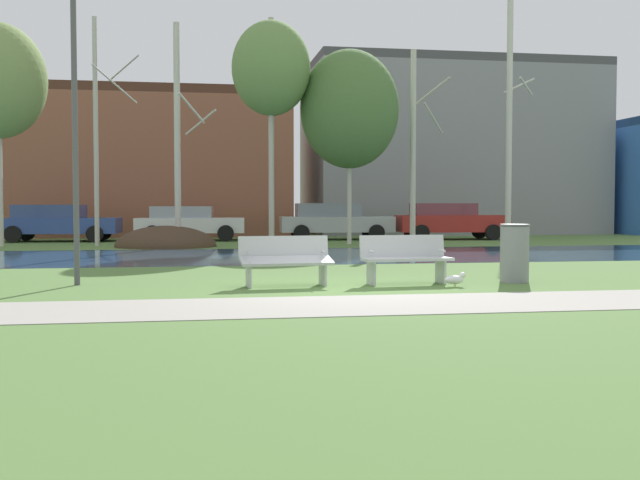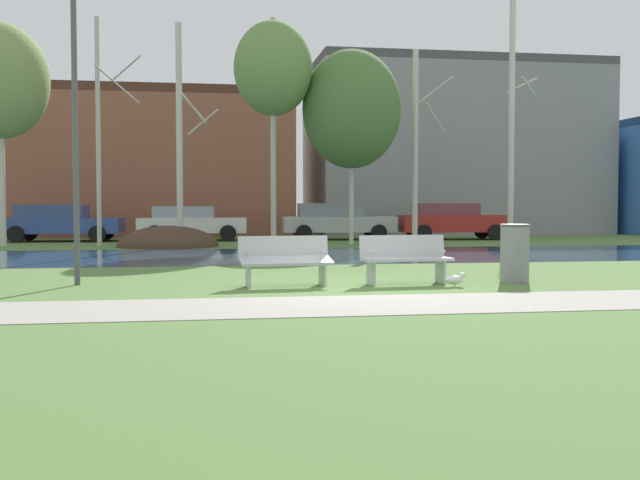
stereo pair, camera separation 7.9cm
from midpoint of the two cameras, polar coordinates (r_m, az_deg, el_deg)
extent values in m
plane|color=#517538|center=(22.32, -2.72, -0.99)|extent=(120.00, 120.00, 0.00)
cube|color=#9E998E|center=(10.77, 4.66, -4.86)|extent=(60.00, 2.14, 0.01)
cube|color=#33516B|center=(21.24, -2.38, -1.16)|extent=(80.00, 6.87, 0.01)
ellipsoid|color=#423021|center=(26.31, -11.62, -0.49)|extent=(3.44, 3.44, 1.43)
cube|color=#B2B5B7|center=(13.05, -2.70, -1.57)|extent=(1.63, 0.60, 0.15)
cube|color=#B2B5B7|center=(13.31, -2.94, -0.54)|extent=(1.60, 0.21, 0.40)
cube|color=#B2B5B7|center=(13.02, -5.59, -2.59)|extent=(0.07, 0.43, 0.45)
cube|color=#B2B5B7|center=(13.27, 0.03, -2.48)|extent=(0.07, 0.43, 0.45)
cylinder|color=#B2B5B7|center=(12.95, -5.57, -1.00)|extent=(0.06, 0.28, 0.04)
cylinder|color=#B2B5B7|center=(13.20, 0.08, -0.91)|extent=(0.06, 0.28, 0.04)
cube|color=#B2B5B7|center=(13.48, 6.45, -1.46)|extent=(1.63, 0.60, 0.05)
cube|color=#B2B5B7|center=(13.72, 6.05, -0.46)|extent=(1.60, 0.21, 0.40)
cube|color=#B2B5B7|center=(13.34, 3.71, -2.46)|extent=(0.07, 0.43, 0.45)
cube|color=#B2B5B7|center=(13.79, 8.92, -2.32)|extent=(0.07, 0.43, 0.45)
cylinder|color=#B2B5B7|center=(13.27, 3.77, -0.90)|extent=(0.06, 0.28, 0.04)
cylinder|color=#B2B5B7|center=(13.73, 9.00, -0.81)|extent=(0.06, 0.28, 0.04)
cylinder|color=gray|center=(14.25, 14.30, -0.97)|extent=(0.52, 0.52, 1.06)
torus|color=#494A4C|center=(14.23, 14.33, 1.05)|extent=(0.54, 0.54, 0.04)
ellipsoid|color=white|center=(13.25, 9.90, -2.98)|extent=(0.34, 0.15, 0.15)
sphere|color=white|center=(13.30, 10.53, -2.63)|extent=(0.11, 0.11, 0.11)
cone|color=gold|center=(13.32, 10.77, -2.63)|extent=(0.06, 0.03, 0.03)
cylinder|color=gold|center=(13.24, 10.01, -3.29)|extent=(0.01, 0.01, 0.10)
cylinder|color=gold|center=(13.29, 9.93, -3.26)|extent=(0.01, 0.01, 0.10)
cylinder|color=#4C4C51|center=(14.02, -18.15, 8.10)|extent=(0.10, 0.10, 5.55)
cylinder|color=#BCB7A8|center=(27.35, -16.63, 7.81)|extent=(0.16, 0.16, 7.85)
cylinder|color=#BCB7A8|center=(28.17, -14.69, 12.41)|extent=(1.23, 1.76, 0.68)
cylinder|color=#BCB7A8|center=(26.71, -15.29, 11.27)|extent=(1.37, 1.34, 1.10)
cylinder|color=beige|center=(26.24, -10.80, 7.76)|extent=(0.21, 0.21, 7.55)
cylinder|color=beige|center=(26.82, -9.08, 8.75)|extent=(1.08, 1.53, 0.78)
cylinder|color=beige|center=(25.82, -9.73, 9.77)|extent=(0.89, 0.87, 0.93)
cylinder|color=#BCB7A8|center=(26.79, -3.78, 8.12)|extent=(0.20, 0.20, 7.94)
ellipsoid|color=#668947|center=(27.10, -3.80, 12.80)|extent=(2.75, 2.75, 3.30)
cylinder|color=beige|center=(27.42, 2.15, 6.21)|extent=(0.16, 0.16, 6.24)
ellipsoid|color=#4C7038|center=(27.59, 2.16, 9.83)|extent=(3.55, 3.55, 4.26)
cylinder|color=beige|center=(27.97, 6.95, 6.96)|extent=(0.21, 0.21, 7.06)
cylinder|color=beige|center=(28.97, 8.25, 10.95)|extent=(1.08, 1.54, 0.98)
cylinder|color=beige|center=(27.66, 8.47, 9.07)|extent=(1.05, 1.02, 1.01)
cylinder|color=beige|center=(28.76, 14.00, 8.79)|extent=(0.22, 0.22, 9.07)
cylinder|color=beige|center=(29.47, 14.71, 11.18)|extent=(0.77, 1.08, 0.44)
cylinder|color=beige|center=(28.67, 15.21, 11.13)|extent=(0.91, 0.88, 0.56)
cube|color=#2D4793|center=(31.16, -19.11, 1.04)|extent=(4.64, 2.08, 0.60)
cube|color=#32457F|center=(31.24, -19.77, 2.05)|extent=(2.63, 1.74, 0.51)
cylinder|color=black|center=(31.77, -16.10, 0.56)|extent=(0.65, 0.26, 0.64)
cylinder|color=black|center=(29.98, -16.70, 0.44)|extent=(0.65, 0.26, 0.64)
cylinder|color=black|center=(32.42, -21.32, 0.53)|extent=(0.65, 0.26, 0.64)
cylinder|color=black|center=(30.67, -22.21, 0.40)|extent=(0.65, 0.26, 0.64)
cube|color=silver|center=(30.63, -9.80, 1.11)|extent=(4.35, 2.11, 0.59)
cube|color=#949AAC|center=(30.65, -10.44, 2.08)|extent=(2.47, 1.78, 0.47)
cylinder|color=black|center=(31.52, -7.14, 0.63)|extent=(0.65, 0.26, 0.64)
cylinder|color=black|center=(29.65, -7.20, 0.51)|extent=(0.65, 0.26, 0.64)
cylinder|color=black|center=(31.69, -12.22, 0.60)|extent=(0.65, 0.26, 0.64)
cylinder|color=black|center=(29.83, -12.59, 0.48)|extent=(0.65, 0.26, 0.64)
cube|color=#B2B5BC|center=(31.03, 1.18, 1.20)|extent=(4.68, 2.01, 0.63)
cube|color=gray|center=(30.97, 0.50, 2.28)|extent=(2.65, 1.69, 0.54)
cylinder|color=black|center=(32.13, 3.65, 0.68)|extent=(0.65, 0.26, 0.64)
cylinder|color=black|center=(30.40, 4.22, 0.57)|extent=(0.65, 0.26, 0.64)
cylinder|color=black|center=(31.75, -1.74, 0.67)|extent=(0.65, 0.26, 0.64)
cylinder|color=black|center=(30.00, -1.48, 0.55)|extent=(0.65, 0.26, 0.64)
cube|color=maroon|center=(31.61, 9.81, 1.24)|extent=(4.57, 1.98, 0.69)
cube|color=brown|center=(31.50, 9.19, 2.31)|extent=(2.59, 1.66, 0.48)
cylinder|color=black|center=(32.88, 11.86, 0.68)|extent=(0.65, 0.26, 0.64)
cylinder|color=black|center=(31.24, 12.84, 0.57)|extent=(0.65, 0.26, 0.64)
cylinder|color=black|center=(32.08, 6.84, 0.67)|extent=(0.65, 0.26, 0.64)
cylinder|color=black|center=(30.41, 7.57, 0.56)|extent=(0.65, 0.26, 0.64)
cube|color=brown|center=(37.07, -13.68, 5.25)|extent=(14.09, 6.95, 6.30)
cube|color=#4E2C21|center=(37.38, -13.74, 10.38)|extent=(14.09, 6.95, 0.40)
cube|color=gray|center=(39.66, 9.52, 6.43)|extent=(14.25, 7.61, 8.13)
cube|color=#48484B|center=(40.17, 9.57, 12.51)|extent=(14.25, 7.61, 0.40)
camera|label=1|loc=(0.04, -90.16, -0.01)|focal=42.44mm
camera|label=2|loc=(0.04, 89.84, 0.01)|focal=42.44mm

